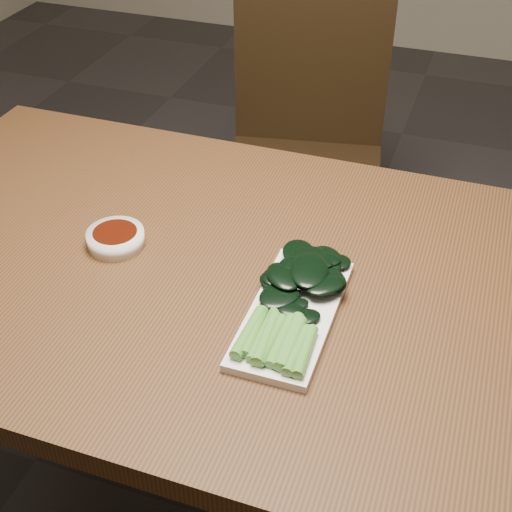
# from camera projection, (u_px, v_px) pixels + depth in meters

# --- Properties ---
(table) EXTENTS (1.40, 0.80, 0.75)m
(table) POSITION_uv_depth(u_px,v_px,m) (244.00, 304.00, 1.20)
(table) COLOR #492B14
(table) RESTS_ON ground
(chair_far) EXTENTS (0.51, 0.51, 0.89)m
(chair_far) POSITION_uv_depth(u_px,v_px,m) (304.00, 147.00, 2.02)
(chair_far) COLOR black
(chair_far) RESTS_ON ground
(sauce_bowl) EXTENTS (0.10, 0.10, 0.03)m
(sauce_bowl) POSITION_uv_depth(u_px,v_px,m) (116.00, 238.00, 1.20)
(sauce_bowl) COLOR white
(sauce_bowl) RESTS_ON table
(serving_plate) EXTENTS (0.12, 0.28, 0.01)m
(serving_plate) POSITION_uv_depth(u_px,v_px,m) (292.00, 314.00, 1.06)
(serving_plate) COLOR white
(serving_plate) RESTS_ON table
(gai_lan) EXTENTS (0.16, 0.30, 0.03)m
(gai_lan) POSITION_uv_depth(u_px,v_px,m) (295.00, 296.00, 1.07)
(gai_lan) COLOR #4E9533
(gai_lan) RESTS_ON serving_plate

